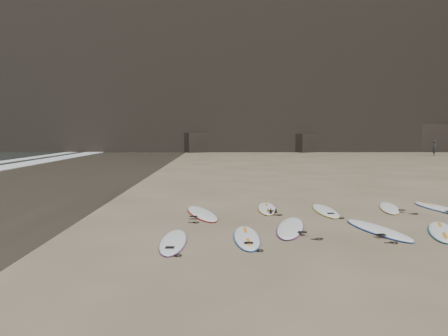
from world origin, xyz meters
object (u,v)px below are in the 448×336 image
Objects in this scene: surfboard_0 at (173,241)px; surfboard_4 at (442,231)px; surfboard_2 at (290,227)px; surfboard_3 at (378,229)px; surfboard_9 at (441,208)px; surfboard_5 at (202,213)px; surfboard_6 at (267,208)px; person_a at (435,148)px; surfboard_8 at (389,208)px; surfboard_1 at (247,237)px; surfboard_7 at (325,210)px.

surfboard_4 reaches higher than surfboard_0.
surfboard_2 is 2.29m from surfboard_3.
surfboard_4 is 0.94× the size of surfboard_9.
surfboard_5 is (-2.48, 2.07, 0.00)m from surfboard_2.
surfboard_6 is (-4.18, 3.48, -0.00)m from surfboard_4.
surfboard_6 is (-0.30, 2.98, -0.01)m from surfboard_2.
surfboard_2 and surfboard_5 have the same top height.
surfboard_3 is at bearing -177.60° from person_a.
surfboard_4 is at bearing 6.21° from surfboard_2.
surfboard_6 is 4.18m from surfboard_8.
surfboard_5 and surfboard_9 have the same top height.
surfboard_5 is 2.36m from surfboard_6.
surfboard_3 is 4.16m from surfboard_6.
person_a is (18.03, 36.68, 0.79)m from surfboard_4.
surfboard_5 is at bearing 80.90° from surfboard_0.
surfboard_0 is 5.20m from surfboard_6.
surfboard_5 reaches higher than surfboard_4.
person_a reaches higher than surfboard_1.
person_a is at bearing 47.34° from surfboard_3.
surfboard_3 reaches higher than surfboard_0.
surfboard_0 is 5.42m from surfboard_3.
surfboard_4 is (6.90, 0.95, 0.00)m from surfboard_0.
surfboard_5 is (-4.75, 2.36, 0.00)m from surfboard_3.
person_a reaches higher than surfboard_2.
surfboard_3 is 3.68m from surfboard_8.
surfboard_1 reaches higher than surfboard_6.
surfboard_4 is 0.93× the size of surfboard_5.
surfboard_2 reaches higher than surfboard_6.
surfboard_6 is 1.02× the size of surfboard_8.
surfboard_2 is 1.14× the size of surfboard_6.
surfboard_6 is at bearing 166.12° from surfboard_7.
surfboard_5 is 41.93m from person_a.
surfboard_3 is 1.09× the size of surfboard_7.
surfboard_0 is 1.81m from surfboard_1.
surfboard_5 is (0.54, 3.53, 0.01)m from surfboard_0.
surfboard_3 is 41.42m from person_a.
surfboard_2 is 1.00× the size of surfboard_5.
surfboard_3 is at bearing 6.40° from surfboard_2.
surfboard_0 is 0.95× the size of surfboard_4.
surfboard_2 is at bearing -122.10° from surfboard_7.
surfboard_4 is 3.81m from surfboard_7.
person_a is at bearing 86.04° from surfboard_4.
surfboard_9 is at bearing 4.41° from surfboard_7.
surfboard_2 reaches higher than surfboard_0.
surfboard_8 is at bearing 32.65° from surfboard_0.
surfboard_8 is at bearing 112.26° from surfboard_4.
surfboard_9 is (8.04, 0.78, -0.00)m from surfboard_5.
surfboard_6 is at bearing 58.13° from surfboard_0.
person_a is at bearing 76.25° from surfboard_8.
surfboard_5 reaches higher than surfboard_6.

